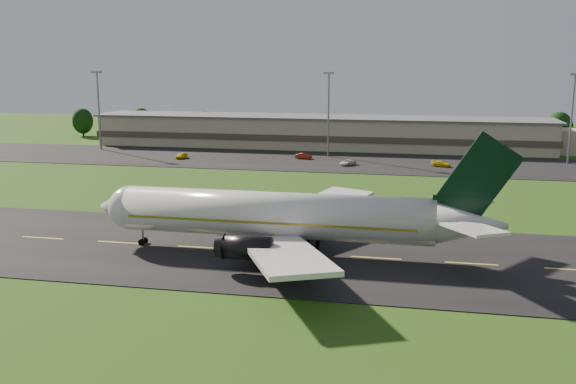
% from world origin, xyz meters
% --- Properties ---
extents(ground, '(360.00, 360.00, 0.00)m').
position_xyz_m(ground, '(0.00, 0.00, 0.00)').
color(ground, '#1B4110').
rests_on(ground, ground).
extents(taxiway, '(220.00, 30.00, 0.10)m').
position_xyz_m(taxiway, '(0.00, 0.00, 0.05)').
color(taxiway, black).
rests_on(taxiway, ground).
extents(apron, '(260.00, 30.00, 0.10)m').
position_xyz_m(apron, '(0.00, 72.00, 0.05)').
color(apron, black).
rests_on(apron, ground).
extents(airliner, '(51.23, 42.18, 15.57)m').
position_xyz_m(airliner, '(10.62, -0.00, 4.66)').
color(airliner, white).
rests_on(airliner, ground).
extents(terminal, '(145.00, 16.00, 8.40)m').
position_xyz_m(terminal, '(6.40, 96.18, 3.99)').
color(terminal, tan).
rests_on(terminal, ground).
extents(light_mast_west, '(2.40, 1.20, 20.35)m').
position_xyz_m(light_mast_west, '(-55.00, 80.00, 12.74)').
color(light_mast_west, gray).
rests_on(light_mast_west, ground).
extents(light_mast_centre, '(2.40, 1.20, 20.35)m').
position_xyz_m(light_mast_centre, '(5.00, 80.00, 12.74)').
color(light_mast_centre, gray).
rests_on(light_mast_centre, ground).
extents(light_mast_east, '(2.40, 1.20, 20.35)m').
position_xyz_m(light_mast_east, '(60.00, 80.00, 12.74)').
color(light_mast_east, gray).
rests_on(light_mast_east, ground).
extents(tree_line, '(196.27, 9.15, 9.78)m').
position_xyz_m(tree_line, '(34.97, 106.10, 4.88)').
color(tree_line, black).
rests_on(tree_line, ground).
extents(service_vehicle_a, '(2.19, 4.23, 1.38)m').
position_xyz_m(service_vehicle_a, '(-28.75, 69.46, 0.79)').
color(service_vehicle_a, yellow).
rests_on(service_vehicle_a, apron).
extents(service_vehicle_b, '(4.05, 1.72, 1.30)m').
position_xyz_m(service_vehicle_b, '(-0.07, 74.67, 0.75)').
color(service_vehicle_b, '#A7250B').
rests_on(service_vehicle_b, apron).
extents(service_vehicle_c, '(3.89, 4.82, 1.22)m').
position_xyz_m(service_vehicle_c, '(11.23, 67.49, 0.71)').
color(service_vehicle_c, silver).
rests_on(service_vehicle_c, apron).
extents(service_vehicle_d, '(4.59, 3.08, 1.24)m').
position_xyz_m(service_vehicle_d, '(31.63, 69.54, 0.72)').
color(service_vehicle_d, yellow).
rests_on(service_vehicle_d, apron).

